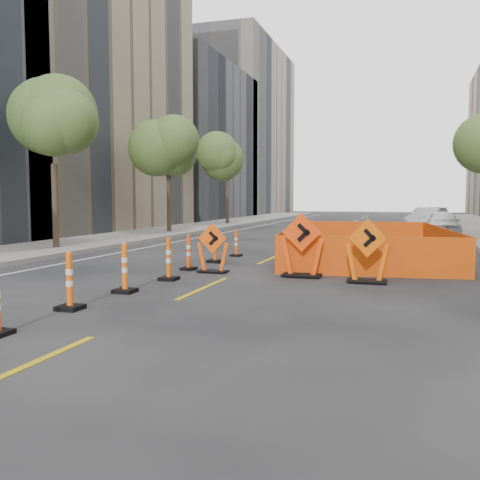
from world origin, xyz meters
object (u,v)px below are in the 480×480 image
(channelizer_4, at_px, (125,268))
(channelizer_5, at_px, (169,259))
(chevron_sign_left, at_px, (213,248))
(parked_car_near, at_px, (443,223))
(channelizer_6, at_px, (188,252))
(chevron_sign_right, at_px, (368,251))
(channelizer_3, at_px, (69,281))
(parked_car_mid, at_px, (428,219))
(parked_car_far, at_px, (435,217))
(channelizer_8, at_px, (236,243))
(chevron_sign_center, at_px, (302,245))
(channelizer_7, at_px, (215,245))

(channelizer_4, height_order, channelizer_5, channelizer_4)
(chevron_sign_left, distance_m, parked_car_near, 17.66)
(channelizer_6, height_order, parked_car_near, parked_car_near)
(channelizer_5, relative_size, chevron_sign_right, 0.69)
(channelizer_3, relative_size, parked_car_mid, 0.25)
(channelizer_6, bearing_deg, channelizer_4, -88.33)
(channelizer_4, relative_size, channelizer_5, 1.02)
(chevron_sign_right, relative_size, parked_car_far, 0.34)
(channelizer_6, relative_size, parked_car_far, 0.22)
(channelizer_4, height_order, parked_car_far, parked_car_far)
(channelizer_3, distance_m, parked_car_near, 22.89)
(channelizer_8, height_order, parked_car_near, parked_car_near)
(channelizer_8, xyz_separation_m, chevron_sign_left, (0.63, -3.99, 0.21))
(channelizer_3, height_order, channelizer_5, channelizer_3)
(channelizer_8, bearing_deg, chevron_sign_left, -80.98)
(channelizer_6, distance_m, parked_car_far, 27.16)
(chevron_sign_left, distance_m, chevron_sign_center, 2.46)
(channelizer_7, bearing_deg, channelizer_4, -90.05)
(channelizer_3, bearing_deg, channelizer_6, 90.46)
(channelizer_4, distance_m, chevron_sign_center, 4.64)
(channelizer_6, relative_size, parked_car_near, 0.25)
(channelizer_5, height_order, parked_car_near, parked_car_near)
(channelizer_8, bearing_deg, chevron_sign_right, -43.41)
(chevron_sign_center, relative_size, parked_car_near, 0.41)
(channelizer_4, bearing_deg, channelizer_6, 91.67)
(channelizer_6, distance_m, chevron_sign_left, 0.89)
(parked_car_mid, bearing_deg, chevron_sign_left, -85.80)
(channelizer_5, bearing_deg, parked_car_far, 75.33)
(parked_car_near, bearing_deg, channelizer_5, -111.77)
(channelizer_7, distance_m, chevron_sign_right, 5.53)
(channelizer_8, height_order, chevron_sign_center, chevron_sign_center)
(channelizer_4, relative_size, channelizer_8, 1.17)
(parked_car_far, bearing_deg, channelizer_4, -99.29)
(chevron_sign_left, xyz_separation_m, chevron_sign_right, (4.13, -0.51, 0.10))
(channelizer_5, bearing_deg, parked_car_mid, 73.68)
(parked_car_near, bearing_deg, parked_car_mid, 97.34)
(channelizer_4, bearing_deg, parked_car_far, 75.92)
(channelizer_6, distance_m, chevron_sign_right, 5.03)
(channelizer_6, xyz_separation_m, chevron_sign_center, (3.29, -0.34, 0.32))
(channelizer_6, distance_m, channelizer_7, 1.86)
(channelizer_3, bearing_deg, parked_car_far, 76.61)
(chevron_sign_right, bearing_deg, channelizer_8, 152.53)
(parked_car_mid, bearing_deg, parked_car_far, 103.30)
(channelizer_3, relative_size, channelizer_6, 1.08)
(channelizer_6, xyz_separation_m, parked_car_far, (7.58, 26.08, 0.17))
(chevron_sign_center, bearing_deg, chevron_sign_right, -33.40)
(channelizer_5, xyz_separation_m, channelizer_8, (-0.07, 5.57, -0.07))
(chevron_sign_center, distance_m, parked_car_near, 16.94)
(channelizer_8, relative_size, parked_car_far, 0.20)
(channelizer_8, bearing_deg, channelizer_4, -90.69)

